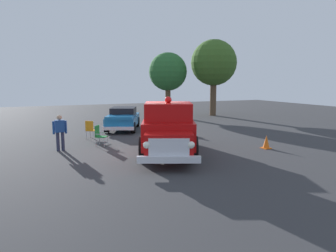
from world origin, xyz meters
TOP-DOWN VIEW (x-y plane):
  - ground_plane at (0.00, 0.00)m, footprint 60.00×60.00m
  - vintage_fire_truck at (0.78, 0.43)m, footprint 6.33×4.31m
  - classic_hot_rod at (-6.72, 0.37)m, footprint 4.74×3.40m
  - lawn_chair_near_truck at (-5.28, 3.01)m, footprint 0.69×0.69m
  - lawn_chair_by_car at (-2.10, -2.09)m, footprint 0.68×0.69m
  - lawn_chair_spare at (-4.19, -2.18)m, footprint 0.69×0.69m
  - spectator_seated at (-5.36, 2.91)m, footprint 0.63×0.65m
  - spectator_standing at (-1.61, -3.99)m, footprint 0.28×0.64m
  - oak_tree_left at (-13.42, 6.46)m, footprint 3.48×3.48m
  - oak_tree_right at (-11.89, 10.38)m, footprint 4.19×4.19m
  - traffic_cone at (1.73, 5.15)m, footprint 0.40×0.40m

SIDE VIEW (x-z plane):
  - ground_plane at x=0.00m, z-range 0.00..0.00m
  - traffic_cone at x=1.73m, z-range -0.01..0.63m
  - lawn_chair_near_truck at x=-5.28m, z-range 0.08..1.10m
  - lawn_chair_by_car at x=-2.10m, z-range 0.08..1.10m
  - lawn_chair_spare at x=-4.19m, z-range 0.08..1.10m
  - spectator_seated at x=-5.36m, z-range 0.05..1.34m
  - classic_hot_rod at x=-6.72m, z-range 0.02..1.48m
  - spectator_standing at x=-1.61m, z-range 0.13..1.80m
  - vintage_fire_truck at x=0.78m, z-range -0.10..2.49m
  - oak_tree_left at x=-13.42m, z-range 1.11..6.91m
  - oak_tree_right at x=-11.89m, z-range 1.34..8.30m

